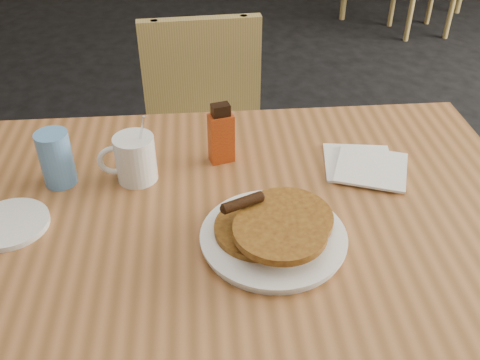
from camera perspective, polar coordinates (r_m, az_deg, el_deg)
name	(u,v)px	position (r m, az deg, el deg)	size (l,w,h in m)	color
main_table	(231,226)	(1.15, -0.92, -4.97)	(1.41, 1.01, 0.75)	#A16539
chair_main_far	(207,130)	(1.84, -3.57, 5.32)	(0.40, 0.40, 0.88)	#A68B4E
pancake_plate	(274,232)	(1.04, 3.64, -5.54)	(0.29, 0.29, 0.08)	white
coffee_mug	(134,158)	(1.21, -11.24, 2.32)	(0.13, 0.09, 0.17)	white
syrup_bottle	(221,135)	(1.24, -2.02, 4.79)	(0.06, 0.05, 0.15)	maroon
napkin_stack	(365,165)	(1.28, 13.18, 1.52)	(0.22, 0.23, 0.01)	white
blue_tumbler	(56,159)	(1.24, -19.01, 2.18)	(0.07, 0.07, 0.13)	#578DCB
side_saucer	(10,224)	(1.18, -23.36, -4.32)	(0.16, 0.16, 0.01)	white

